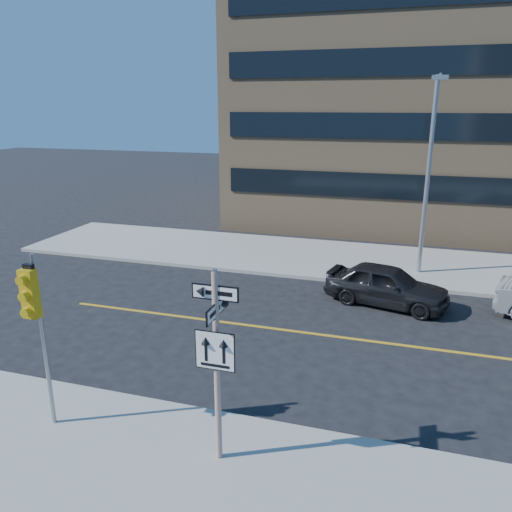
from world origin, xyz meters
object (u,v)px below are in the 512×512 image
(sign_pole, at_px, (217,357))
(parked_car_a, at_px, (387,285))
(traffic_signal, at_px, (33,307))
(streetlight_a, at_px, (429,164))

(sign_pole, bearing_deg, parked_car_a, 73.88)
(traffic_signal, relative_size, streetlight_a, 0.50)
(traffic_signal, relative_size, parked_car_a, 0.91)
(sign_pole, height_order, parked_car_a, sign_pole)
(parked_car_a, height_order, streetlight_a, streetlight_a)
(traffic_signal, height_order, parked_car_a, traffic_signal)
(traffic_signal, xyz_separation_m, streetlight_a, (8.00, 13.42, 1.73))
(parked_car_a, distance_m, streetlight_a, 5.47)
(sign_pole, distance_m, traffic_signal, 4.05)
(sign_pole, xyz_separation_m, parked_car_a, (2.81, 9.73, -1.68))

